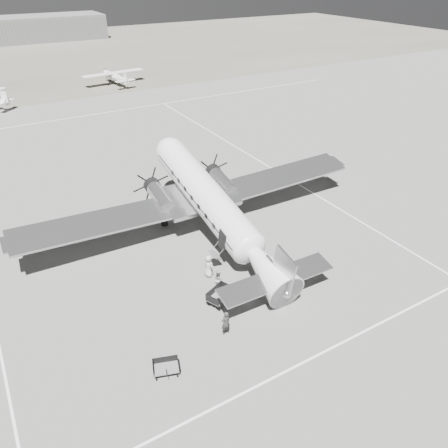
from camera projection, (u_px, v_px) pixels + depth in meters
The scene contains 13 objects.
ground at pixel (224, 237), 37.07m from camera, with size 260.00×260.00×0.00m, color slate.
taxi_line_near at pixel (339, 344), 26.74m from camera, with size 60.00×0.15×0.01m, color white.
taxi_line_right at pixel (330, 203), 42.27m from camera, with size 0.15×80.00×0.01m, color white.
taxi_line_horizon at pixel (91, 115), 66.58m from camera, with size 90.00×0.15×0.01m, color white.
grass_infield at pixel (28, 56), 107.17m from camera, with size 260.00×90.00×0.01m, color #686658.
hangar_main at pixel (29, 29), 126.07m from camera, with size 42.00×14.00×6.60m.
dc3_airliner at pixel (212, 205), 35.78m from camera, with size 31.50×21.86×6.00m, color #ACACAF, non-canonical shape.
light_plane_right at pixel (115, 78), 82.14m from camera, with size 11.93×9.68×2.48m, color white, non-canonical shape.
baggage_cart_near at pixel (220, 296), 29.78m from camera, with size 1.88×1.33×1.06m, color slate, non-canonical shape.
baggage_cart_far at pixel (166, 368), 24.65m from camera, with size 1.55×1.09×0.87m, color slate, non-canonical shape.
ground_crew at pixel (226, 323), 27.10m from camera, with size 0.64×0.42×1.76m, color #2C2C2C.
ramp_agent at pixel (218, 279), 31.04m from camera, with size 0.73×0.57×1.50m, color #B0B0AD.
passenger at pixel (209, 266), 32.09m from camera, with size 0.88×0.57×1.80m, color #B7B6B4.
Camera 1 is at (-15.74, -26.86, 20.16)m, focal length 35.00 mm.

